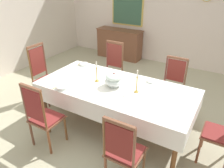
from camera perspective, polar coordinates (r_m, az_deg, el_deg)
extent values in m
cube|color=#B4AF91|center=(4.22, 2.41, -9.04)|extent=(7.16, 6.33, 0.04)
cube|color=silver|center=(6.48, 17.08, 18.59)|extent=(7.16, 0.08, 3.25)
cylinder|color=brown|center=(4.17, -17.29, -4.47)|extent=(0.07, 0.07, 0.75)
cylinder|color=brown|center=(3.13, 16.25, -16.44)|extent=(0.07, 0.07, 0.75)
cylinder|color=brown|center=(4.81, -8.55, 0.96)|extent=(0.07, 0.07, 0.75)
cylinder|color=brown|center=(3.94, 20.36, -7.01)|extent=(0.07, 0.07, 0.75)
cube|color=brown|center=(3.67, 0.98, -1.68)|extent=(2.49, 1.11, 0.08)
cube|color=brown|center=(3.64, 0.98, -0.92)|extent=(2.61, 1.23, 0.03)
cube|color=white|center=(3.63, 0.99, -0.68)|extent=(2.63, 1.25, 0.00)
cube|color=white|center=(3.27, -4.41, -7.49)|extent=(2.63, 0.00, 0.31)
cube|color=white|center=(4.19, 5.13, 0.81)|extent=(2.63, 0.00, 0.31)
cube|color=white|center=(4.43, -13.91, 1.56)|extent=(0.00, 1.25, 0.31)
cube|color=white|center=(3.37, 20.88, -8.32)|extent=(0.00, 1.25, 0.31)
cylinder|color=brown|center=(3.89, -16.31, -9.42)|extent=(0.04, 0.04, 0.45)
cylinder|color=brown|center=(3.67, -12.06, -11.42)|extent=(0.04, 0.04, 0.45)
cylinder|color=brown|center=(3.72, -20.29, -12.10)|extent=(0.04, 0.04, 0.45)
cylinder|color=brown|center=(3.48, -16.08, -14.44)|extent=(0.04, 0.04, 0.45)
cube|color=brown|center=(3.54, -16.70, -8.79)|extent=(0.44, 0.42, 0.03)
cube|color=maroon|center=(3.53, -16.75, -8.47)|extent=(0.40, 0.38, 0.02)
cylinder|color=brown|center=(3.41, -21.99, -4.75)|extent=(0.03, 0.03, 0.63)
cylinder|color=brown|center=(3.14, -17.46, -6.83)|extent=(0.03, 0.03, 0.63)
cube|color=maroon|center=(3.25, -19.91, -5.29)|extent=(0.34, 0.02, 0.48)
cube|color=brown|center=(3.12, -20.71, -0.91)|extent=(0.40, 0.04, 0.04)
cylinder|color=brown|center=(4.70, 0.41, -1.40)|extent=(0.04, 0.04, 0.45)
cylinder|color=brown|center=(4.88, -3.45, -0.31)|extent=(0.04, 0.04, 0.45)
cylinder|color=brown|center=(4.98, 2.49, 0.31)|extent=(0.04, 0.04, 0.45)
cylinder|color=brown|center=(5.15, -1.23, 1.29)|extent=(0.04, 0.04, 0.45)
cube|color=brown|center=(4.82, -0.46, 2.52)|extent=(0.44, 0.42, 0.03)
cube|color=maroon|center=(4.81, -0.46, 2.78)|extent=(0.40, 0.38, 0.02)
cylinder|color=brown|center=(4.75, 2.75, 6.64)|extent=(0.03, 0.03, 0.67)
cylinder|color=brown|center=(4.93, -1.29, 7.46)|extent=(0.03, 0.03, 0.67)
cube|color=maroon|center=(4.82, 0.70, 7.44)|extent=(0.34, 0.02, 0.51)
cube|color=brown|center=(4.73, 0.72, 10.86)|extent=(0.40, 0.04, 0.04)
cylinder|color=brown|center=(3.22, 1.84, -17.28)|extent=(0.04, 0.04, 0.45)
cylinder|color=brown|center=(3.11, 8.36, -19.61)|extent=(0.04, 0.04, 0.45)
cube|color=brown|center=(2.87, 3.57, -17.40)|extent=(0.44, 0.42, 0.03)
cube|color=maroon|center=(2.86, 3.58, -17.05)|extent=(0.40, 0.38, 0.02)
cylinder|color=brown|center=(2.62, -2.11, -13.84)|extent=(0.03, 0.03, 0.56)
cylinder|color=brown|center=(2.49, 5.84, -16.78)|extent=(0.03, 0.03, 0.56)
cube|color=maroon|center=(2.53, 1.74, -14.83)|extent=(0.34, 0.02, 0.43)
cube|color=brown|center=(2.37, 1.83, -10.27)|extent=(0.40, 0.04, 0.04)
cylinder|color=brown|center=(4.28, 16.52, -5.81)|extent=(0.04, 0.04, 0.45)
cylinder|color=brown|center=(4.36, 11.73, -4.53)|extent=(0.04, 0.04, 0.45)
cylinder|color=brown|center=(4.58, 17.73, -3.64)|extent=(0.04, 0.04, 0.45)
cylinder|color=brown|center=(4.66, 13.24, -2.49)|extent=(0.04, 0.04, 0.45)
cube|color=brown|center=(4.35, 15.18, -1.40)|extent=(0.44, 0.42, 0.03)
cube|color=maroon|center=(4.34, 15.21, -1.12)|extent=(0.40, 0.38, 0.02)
cylinder|color=brown|center=(4.35, 18.81, 2.46)|extent=(0.03, 0.03, 0.57)
cylinder|color=brown|center=(4.43, 13.95, 3.59)|extent=(0.03, 0.03, 0.57)
cube|color=maroon|center=(4.38, 16.41, 3.38)|extent=(0.34, 0.02, 0.43)
cube|color=brown|center=(4.29, 16.86, 6.50)|extent=(0.40, 0.04, 0.04)
cylinder|color=brown|center=(4.82, -13.23, -1.40)|extent=(0.04, 0.04, 0.45)
cylinder|color=brown|center=(4.60, -16.41, -3.34)|extent=(0.04, 0.04, 0.45)
cylinder|color=brown|center=(5.06, -16.23, -0.39)|extent=(0.04, 0.04, 0.45)
cylinder|color=brown|center=(4.84, -19.39, -2.18)|extent=(0.04, 0.04, 0.45)
cube|color=brown|center=(4.72, -16.69, 0.73)|extent=(0.42, 0.44, 0.03)
cube|color=maroon|center=(4.71, -16.72, 0.99)|extent=(0.38, 0.40, 0.02)
cylinder|color=brown|center=(4.82, -17.20, 6.09)|extent=(0.03, 0.03, 0.72)
cylinder|color=brown|center=(4.59, -20.68, 4.47)|extent=(0.03, 0.03, 0.72)
cube|color=maroon|center=(4.69, -18.97, 5.71)|extent=(0.02, 0.34, 0.55)
cube|color=brown|center=(4.59, -19.58, 9.45)|extent=(0.04, 0.40, 0.04)
cylinder|color=brown|center=(3.45, 21.74, -15.99)|extent=(0.04, 0.04, 0.45)
cylinder|color=brown|center=(3.74, 22.86, -12.34)|extent=(0.04, 0.04, 0.45)
cube|color=brown|center=(3.45, 25.99, -11.81)|extent=(0.42, 0.44, 0.03)
cube|color=maroon|center=(3.43, 26.07, -11.49)|extent=(0.38, 0.40, 0.02)
cylinder|color=white|center=(3.64, 0.51, -0.39)|extent=(0.17, 0.17, 0.02)
ellipsoid|color=white|center=(3.61, 0.52, 0.73)|extent=(0.31, 0.31, 0.14)
ellipsoid|color=white|center=(3.57, 0.52, 1.88)|extent=(0.28, 0.28, 0.11)
sphere|color=brown|center=(3.55, 0.53, 2.74)|extent=(0.03, 0.03, 0.03)
cylinder|color=gold|center=(3.81, -3.96, 0.80)|extent=(0.07, 0.07, 0.02)
cylinder|color=gold|center=(3.75, -4.02, 2.55)|extent=(0.02, 0.02, 0.24)
cone|color=gold|center=(3.70, -4.08, 4.31)|extent=(0.04, 0.04, 0.02)
cylinder|color=silver|center=(3.68, -4.11, 5.17)|extent=(0.02, 0.02, 0.10)
cylinder|color=gold|center=(3.48, 6.40, -2.01)|extent=(0.07, 0.07, 0.02)
cylinder|color=gold|center=(3.42, 6.51, -0.07)|extent=(0.02, 0.02, 0.25)
cone|color=gold|center=(3.36, 6.63, 1.90)|extent=(0.04, 0.04, 0.02)
cylinder|color=silver|center=(3.34, 6.68, 2.83)|extent=(0.02, 0.02, 0.10)
cylinder|color=white|center=(4.52, -7.36, 5.18)|extent=(0.19, 0.19, 0.04)
cylinder|color=white|center=(4.52, -7.36, 5.25)|extent=(0.16, 0.16, 0.03)
torus|color=brown|center=(4.51, -7.37, 5.36)|extent=(0.18, 0.18, 0.01)
cylinder|color=white|center=(3.64, -12.85, -0.90)|extent=(0.20, 0.20, 0.04)
cylinder|color=white|center=(3.64, -12.86, -0.81)|extent=(0.16, 0.16, 0.03)
torus|color=brown|center=(3.64, -12.88, -0.64)|extent=(0.19, 0.19, 0.01)
cylinder|color=white|center=(3.83, 10.08, 0.70)|extent=(0.14, 0.14, 0.03)
cylinder|color=white|center=(3.83, 10.08, 0.75)|extent=(0.12, 0.12, 0.02)
torus|color=brown|center=(3.83, 10.09, 0.83)|extent=(0.14, 0.14, 0.01)
cube|color=gold|center=(4.57, -8.77, 5.15)|extent=(0.05, 0.14, 0.00)
ellipsoid|color=gold|center=(4.64, -8.38, 5.55)|extent=(0.03, 0.05, 0.01)
cube|color=gold|center=(3.71, -14.66, -0.88)|extent=(0.01, 0.14, 0.00)
ellipsoid|color=gold|center=(3.77, -13.80, -0.33)|extent=(0.03, 0.05, 0.01)
cube|color=brown|center=(7.02, 1.94, 10.38)|extent=(1.40, 0.44, 0.88)
cube|color=brown|center=(6.91, 2.00, 13.97)|extent=(1.44, 0.48, 0.02)
cube|color=brown|center=(7.06, 5.36, 10.38)|extent=(0.59, 0.01, 0.70)
cube|color=brown|center=(7.38, 0.37, 11.23)|extent=(0.59, 0.01, 0.70)
cube|color=#D1B251|center=(6.93, 4.15, 21.09)|extent=(1.03, 0.04, 1.48)
cube|color=#395F49|center=(6.92, 4.07, 21.08)|extent=(0.95, 0.01, 1.40)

